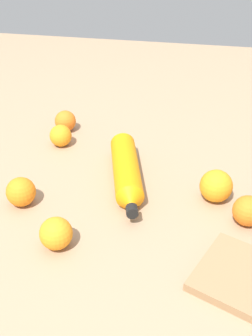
{
  "coord_description": "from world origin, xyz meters",
  "views": [
    {
      "loc": [
        0.2,
        -0.83,
        0.62
      ],
      "look_at": [
        0.03,
        0.04,
        0.03
      ],
      "focal_mm": 45.85,
      "sensor_mm": 36.0,
      "label": 1
    }
  ],
  "objects_px": {
    "orange_1": "(248,211)",
    "water_bottle": "(127,172)",
    "orange_2": "(216,185)",
    "orange_3": "(56,233)",
    "orange_4": "(65,121)",
    "orange_5": "(21,192)",
    "orange_0": "(61,136)"
  },
  "relations": [
    {
      "from": "orange_2",
      "to": "orange_3",
      "type": "xyz_separation_m",
      "value": [
        -0.31,
        -0.22,
        -0.0
      ]
    },
    {
      "from": "orange_3",
      "to": "orange_4",
      "type": "height_order",
      "value": "orange_3"
    },
    {
      "from": "orange_0",
      "to": "orange_2",
      "type": "distance_m",
      "value": 0.47
    },
    {
      "from": "orange_0",
      "to": "water_bottle",
      "type": "bearing_deg",
      "value": -34.66
    },
    {
      "from": "orange_0",
      "to": "orange_5",
      "type": "bearing_deg",
      "value": -90.79
    },
    {
      "from": "orange_0",
      "to": "orange_1",
      "type": "bearing_deg",
      "value": -26.3
    },
    {
      "from": "orange_1",
      "to": "orange_0",
      "type": "bearing_deg",
      "value": 153.7
    },
    {
      "from": "water_bottle",
      "to": "orange_3",
      "type": "distance_m",
      "value": 0.26
    },
    {
      "from": "orange_3",
      "to": "water_bottle",
      "type": "bearing_deg",
      "value": 68.22
    },
    {
      "from": "water_bottle",
      "to": "orange_3",
      "type": "xyz_separation_m",
      "value": [
        -0.1,
        -0.25,
        0.0
      ]
    },
    {
      "from": "water_bottle",
      "to": "orange_2",
      "type": "relative_size",
      "value": 3.97
    },
    {
      "from": "orange_1",
      "to": "orange_4",
      "type": "height_order",
      "value": "orange_1"
    },
    {
      "from": "orange_1",
      "to": "orange_5",
      "type": "bearing_deg",
      "value": -176.85
    },
    {
      "from": "orange_3",
      "to": "orange_4",
      "type": "bearing_deg",
      "value": 105.53
    },
    {
      "from": "orange_0",
      "to": "orange_5",
      "type": "distance_m",
      "value": 0.28
    },
    {
      "from": "orange_1",
      "to": "orange_4",
      "type": "bearing_deg",
      "value": 146.93
    },
    {
      "from": "orange_1",
      "to": "orange_3",
      "type": "bearing_deg",
      "value": -158.97
    },
    {
      "from": "water_bottle",
      "to": "orange_3",
      "type": "height_order",
      "value": "orange_3"
    },
    {
      "from": "orange_1",
      "to": "orange_3",
      "type": "height_order",
      "value": "same"
    },
    {
      "from": "orange_3",
      "to": "orange_5",
      "type": "xyz_separation_m",
      "value": [
        -0.12,
        0.12,
        0.0
      ]
    },
    {
      "from": "water_bottle",
      "to": "orange_3",
      "type": "bearing_deg",
      "value": -37.01
    },
    {
      "from": "orange_0",
      "to": "orange_3",
      "type": "xyz_separation_m",
      "value": [
        0.12,
        -0.4,
        0.0
      ]
    },
    {
      "from": "water_bottle",
      "to": "orange_5",
      "type": "distance_m",
      "value": 0.26
    },
    {
      "from": "orange_1",
      "to": "water_bottle",
      "type": "bearing_deg",
      "value": 161.06
    },
    {
      "from": "orange_2",
      "to": "orange_5",
      "type": "bearing_deg",
      "value": -166.56
    },
    {
      "from": "orange_2",
      "to": "orange_5",
      "type": "xyz_separation_m",
      "value": [
        -0.44,
        -0.1,
        -0.0
      ]
    },
    {
      "from": "water_bottle",
      "to": "orange_5",
      "type": "relative_size",
      "value": 4.47
    },
    {
      "from": "water_bottle",
      "to": "orange_0",
      "type": "xyz_separation_m",
      "value": [
        -0.22,
        0.15,
        -0.0
      ]
    },
    {
      "from": "orange_2",
      "to": "orange_5",
      "type": "relative_size",
      "value": 1.12
    },
    {
      "from": "orange_1",
      "to": "orange_4",
      "type": "distance_m",
      "value": 0.62
    },
    {
      "from": "orange_4",
      "to": "orange_1",
      "type": "bearing_deg",
      "value": -33.07
    },
    {
      "from": "water_bottle",
      "to": "orange_4",
      "type": "distance_m",
      "value": 0.33
    }
  ]
}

